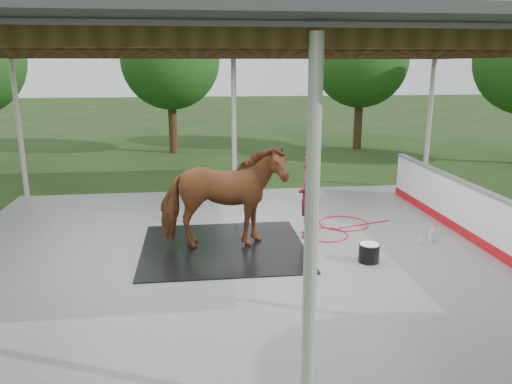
{
  "coord_description": "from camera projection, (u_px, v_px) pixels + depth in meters",
  "views": [
    {
      "loc": [
        -1.08,
        -9.15,
        3.62
      ],
      "look_at": [
        0.13,
        0.77,
        1.06
      ],
      "focal_mm": 35.0,
      "sensor_mm": 36.0,
      "label": 1
    }
  ],
  "objects": [
    {
      "name": "wash_bucket",
      "position": [
        369.0,
        253.0,
        9.25
      ],
      "size": [
        0.38,
        0.38,
        0.35
      ],
      "color": "black",
      "rests_on": "concrete_slab"
    },
    {
      "name": "hose_coil",
      "position": [
        337.0,
        228.0,
        11.19
      ],
      "size": [
        2.21,
        1.77,
        0.02
      ],
      "color": "red",
      "rests_on": "concrete_slab"
    },
    {
      "name": "concrete_slab",
      "position": [
        254.0,
        253.0,
        9.81
      ],
      "size": [
        12.0,
        10.0,
        0.05
      ],
      "primitive_type": "cube",
      "color": "slate",
      "rests_on": "ground"
    },
    {
      "name": "dasher_board",
      "position": [
        477.0,
        217.0,
        10.21
      ],
      "size": [
        0.16,
        8.0,
        1.15
      ],
      "color": "#B40F17",
      "rests_on": "concrete_slab"
    },
    {
      "name": "handler",
      "position": [
        308.0,
        196.0,
        10.47
      ],
      "size": [
        0.54,
        0.71,
        1.75
      ],
      "primitive_type": "imported",
      "rotation": [
        0.0,
        0.0,
        -1.77
      ],
      "color": "#A8113F",
      "rests_on": "concrete_slab"
    },
    {
      "name": "soap_bottle_a",
      "position": [
        432.0,
        234.0,
        10.32
      ],
      "size": [
        0.14,
        0.14,
        0.32
      ],
      "primitive_type": "imported",
      "rotation": [
        0.0,
        0.0,
        0.17
      ],
      "color": "silver",
      "rests_on": "concrete_slab"
    },
    {
      "name": "horse",
      "position": [
        223.0,
        197.0,
        9.72
      ],
      "size": [
        2.46,
        1.18,
        2.05
      ],
      "primitive_type": "imported",
      "rotation": [
        0.0,
        0.0,
        1.6
      ],
      "color": "brown",
      "rests_on": "rubber_mat"
    },
    {
      "name": "pavilion_structure",
      "position": [
        254.0,
        44.0,
        8.83
      ],
      "size": [
        12.6,
        10.6,
        4.05
      ],
      "color": "beige",
      "rests_on": "ground"
    },
    {
      "name": "soap_bottle_b",
      "position": [
        419.0,
        240.0,
        10.2
      ],
      "size": [
        0.11,
        0.11,
        0.18
      ],
      "primitive_type": "imported",
      "rotation": [
        0.0,
        0.0,
        -0.56
      ],
      "color": "#338CD8",
      "rests_on": "concrete_slab"
    },
    {
      "name": "tree_belt",
      "position": [
        264.0,
        55.0,
        9.78
      ],
      "size": [
        28.0,
        28.0,
        5.8
      ],
      "color": "#382314",
      "rests_on": "ground"
    },
    {
      "name": "ground",
      "position": [
        254.0,
        254.0,
        9.82
      ],
      "size": [
        100.0,
        100.0,
        0.0
      ],
      "primitive_type": "plane",
      "color": "#1E3814"
    },
    {
      "name": "rubber_mat",
      "position": [
        224.0,
        248.0,
        9.98
      ],
      "size": [
        3.22,
        3.02,
        0.02
      ],
      "primitive_type": "cube",
      "color": "black",
      "rests_on": "concrete_slab"
    }
  ]
}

